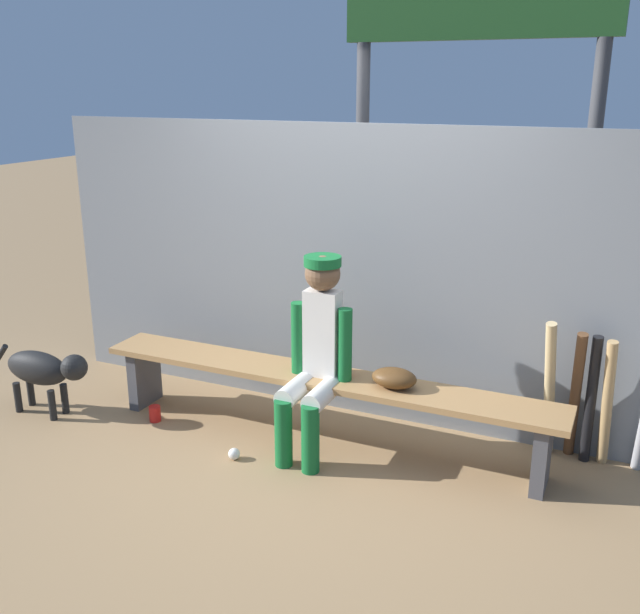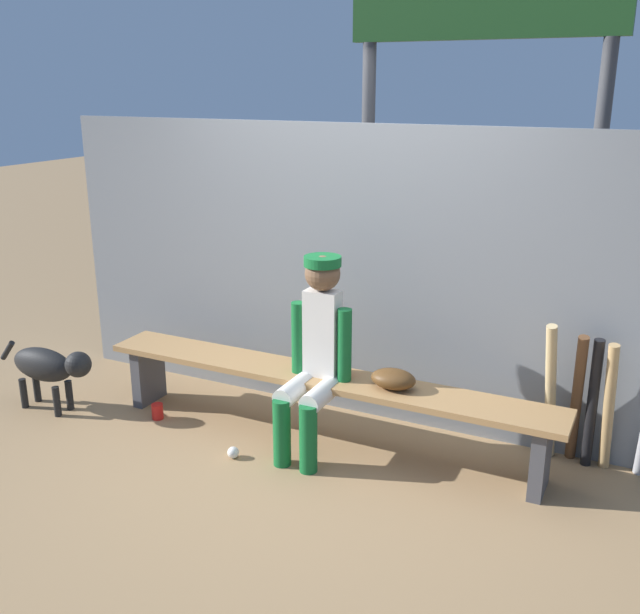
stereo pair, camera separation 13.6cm
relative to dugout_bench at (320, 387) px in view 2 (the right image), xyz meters
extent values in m
plane|color=#9E7A51|center=(0.00, 0.00, -0.38)|extent=(30.00, 30.00, 0.00)
cube|color=gray|center=(0.00, 0.52, 0.63)|extent=(4.61, 0.03, 2.01)
cube|color=#AD7F4C|center=(0.00, 0.00, 0.07)|extent=(3.09, 0.36, 0.04)
cube|color=#4C4C51|center=(-1.40, 0.00, -0.16)|extent=(0.08, 0.29, 0.43)
cube|color=#4C4C51|center=(1.40, 0.00, -0.16)|extent=(0.08, 0.29, 0.43)
cube|color=silver|center=(0.02, 0.00, 0.37)|extent=(0.22, 0.13, 0.56)
sphere|color=brown|center=(0.02, 0.00, 0.76)|extent=(0.22, 0.22, 0.22)
cylinder|color=#14662D|center=(0.02, 0.00, 0.84)|extent=(0.23, 0.23, 0.06)
cylinder|color=silver|center=(-0.07, -0.19, 0.05)|extent=(0.13, 0.38, 0.13)
cylinder|color=#14662D|center=(-0.07, -0.38, -0.16)|extent=(0.11, 0.11, 0.43)
cylinder|color=#14662D|center=(-0.14, -0.02, 0.32)|extent=(0.09, 0.09, 0.47)
cylinder|color=silver|center=(0.11, -0.19, 0.05)|extent=(0.13, 0.38, 0.13)
cylinder|color=#14662D|center=(0.11, -0.38, -0.16)|extent=(0.11, 0.11, 0.43)
cylinder|color=#14662D|center=(0.18, -0.02, 0.32)|extent=(0.09, 0.09, 0.47)
ellipsoid|color=#593819|center=(0.50, 0.00, 0.15)|extent=(0.28, 0.20, 0.12)
cylinder|color=tan|center=(1.37, 0.36, 0.09)|extent=(0.11, 0.29, 0.93)
cylinder|color=brown|center=(1.52, 0.41, 0.05)|extent=(0.09, 0.23, 0.86)
cylinder|color=black|center=(1.61, 0.41, 0.04)|extent=(0.07, 0.13, 0.84)
cylinder|color=tan|center=(1.70, 0.40, 0.04)|extent=(0.09, 0.19, 0.83)
sphere|color=white|center=(-0.39, -0.45, -0.34)|extent=(0.07, 0.07, 0.07)
cylinder|color=red|center=(-1.16, -0.21, -0.32)|extent=(0.08, 0.08, 0.11)
cylinder|color=red|center=(0.15, 0.05, 0.15)|extent=(0.08, 0.08, 0.11)
cylinder|color=#3F3F42|center=(-0.25, 1.35, 0.89)|extent=(0.10, 0.10, 2.53)
cylinder|color=#3F3F42|center=(1.40, 1.35, 0.89)|extent=(0.10, 0.10, 2.53)
ellipsoid|color=black|center=(-1.98, -0.43, -0.04)|extent=(0.52, 0.20, 0.24)
sphere|color=black|center=(-1.64, -0.43, 0.02)|extent=(0.18, 0.18, 0.18)
cylinder|color=black|center=(-2.32, -0.43, 0.01)|extent=(0.15, 0.04, 0.16)
cylinder|color=black|center=(-1.82, -0.37, -0.27)|extent=(0.05, 0.05, 0.22)
cylinder|color=black|center=(-1.82, -0.49, -0.27)|extent=(0.05, 0.05, 0.22)
cylinder|color=black|center=(-2.14, -0.37, -0.27)|extent=(0.05, 0.05, 0.22)
cylinder|color=black|center=(-2.14, -0.49, -0.27)|extent=(0.05, 0.05, 0.22)
camera|label=1|loc=(1.74, -3.87, 1.88)|focal=40.33mm
camera|label=2|loc=(1.86, -3.81, 1.88)|focal=40.33mm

